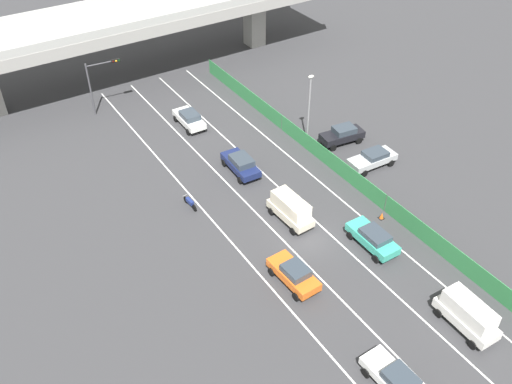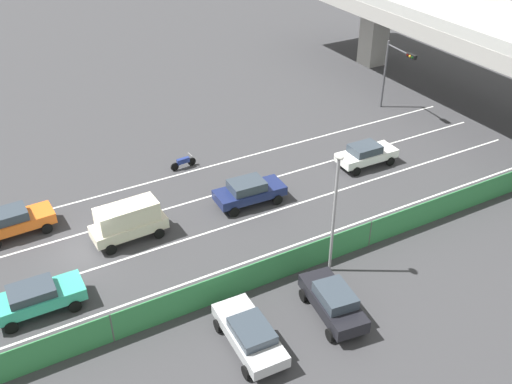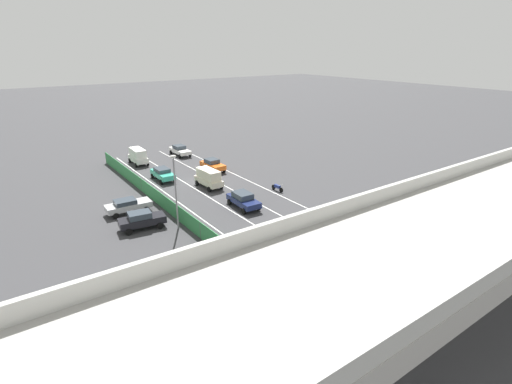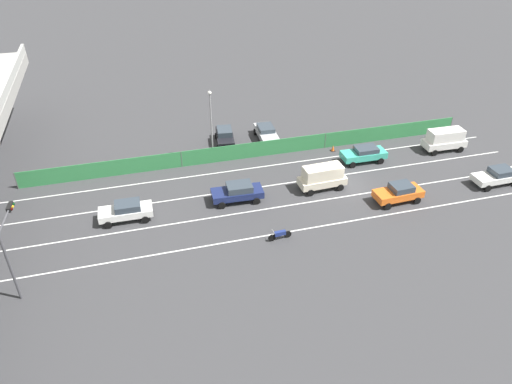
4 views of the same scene
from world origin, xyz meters
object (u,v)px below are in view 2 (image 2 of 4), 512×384
Objects in this scene: parked_sedan_dark at (333,301)px; motorcycle at (183,162)px; car_van_cream at (128,220)px; street_lamp at (335,203)px; car_sedan_navy at (249,191)px; car_sedan_white at (366,154)px; car_taxi_orange at (15,220)px; parked_wagon_silver at (250,334)px; car_taxi_teal at (37,297)px; traffic_light at (395,66)px; traffic_cone at (96,329)px.

motorcycle is at bearing -177.65° from parked_sedan_dark.
car_van_cream is 12.15m from street_lamp.
car_sedan_navy reaches higher than car_sedan_white.
car_taxi_orange is 0.93× the size of parked_wagon_silver.
motorcycle is 17.07m from parked_sedan_dark.
street_lamp is at bearing 50.34° from car_taxi_orange.
car_van_cream is at bearing 121.14° from car_taxi_teal.
traffic_light is (-0.24, 18.81, 3.62)m from motorcycle.
car_sedan_navy is 8.71m from street_lamp.
parked_sedan_dark is 7.28× the size of traffic_cone.
parked_wagon_silver is 7.81m from street_lamp.
traffic_light is at bearing 104.33° from car_van_cream.
car_van_cream is 0.98× the size of parked_sedan_dark.
traffic_cone is (2.91, 2.05, -0.62)m from car_taxi_teal.
parked_sedan_dark is (14.68, 12.36, 0.03)m from car_taxi_orange.
car_sedan_white is 7.14× the size of traffic_cone.
traffic_light is at bearing 127.08° from parked_wagon_silver.
street_lamp is at bearing 10.27° from motorcycle.
car_taxi_orange is 7.04× the size of traffic_cone.
parked_sedan_dark reaches higher than car_taxi_teal.
traffic_light is (-6.33, 24.79, 2.80)m from car_van_cream.
street_lamp reaches higher than traffic_cone.
car_van_cream reaches higher than car_sedan_navy.
car_sedan_navy is 0.98× the size of parked_wagon_silver.
car_sedan_navy is 9.58m from car_sedan_white.
car_sedan_navy is at bearing -69.17° from traffic_light.
car_taxi_orange is at bearing -98.70° from car_sedan_white.
car_van_cream is 11.01m from parked_wagon_silver.
car_van_cream reaches higher than traffic_cone.
car_taxi_teal is 0.96× the size of parked_wagon_silver.
car_sedan_navy is (-3.47, 13.79, 0.02)m from car_taxi_teal.
traffic_light is at bearing 131.55° from street_lamp.
parked_sedan_dark is 11.46m from traffic_cone.
parked_sedan_dark reaches higher than motorcycle.
car_taxi_teal reaches higher than parked_wagon_silver.
parked_sedan_dark is (10.85, -1.20, 0.03)m from car_sedan_navy.
traffic_cone is at bearing 35.21° from car_taxi_teal.
parked_sedan_dark reaches higher than parked_wagon_silver.
car_taxi_teal is at bearing -80.86° from car_sedan_white.
motorcycle is 19.16m from traffic_light.
car_van_cream is 0.60× the size of street_lamp.
traffic_cone is (6.38, -11.74, -0.64)m from car_sedan_navy.
traffic_cone is at bearing 10.12° from car_taxi_orange.
car_sedan_white is 0.76× the size of traffic_light.
traffic_light reaches higher than car_taxi_teal.
parked_wagon_silver reaches higher than traffic_cone.
traffic_cone is (-1.58, -12.40, -4.11)m from street_lamp.
car_taxi_teal is at bearing -1.82° from car_taxi_orange.
car_sedan_white is 1.01× the size of car_taxi_orange.
car_sedan_white is 2.25× the size of motorcycle.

